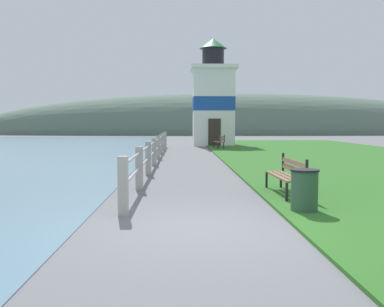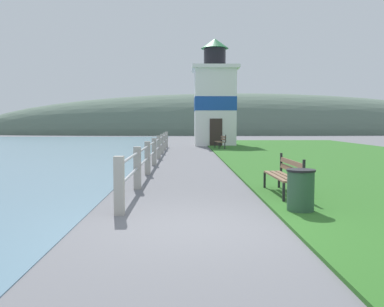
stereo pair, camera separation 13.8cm
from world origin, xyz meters
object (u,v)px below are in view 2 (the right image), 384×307
object	(u,v)px
trash_bin	(301,191)
park_bench_near	(285,173)
lighthouse	(215,100)
park_bench_midway	(221,141)

from	to	relation	value
trash_bin	park_bench_near	bearing A→B (deg)	85.21
trash_bin	lighthouse	bearing A→B (deg)	89.73
lighthouse	park_bench_near	bearing A→B (deg)	-89.88
park_bench_midway	trash_bin	xyz separation A→B (m)	(-0.22, -19.76, -0.11)
trash_bin	park_bench_midway	bearing A→B (deg)	89.35
park_bench_midway	trash_bin	size ratio (longest dim) A/B	1.98
lighthouse	trash_bin	world-z (taller)	lighthouse
park_bench_midway	lighthouse	world-z (taller)	lighthouse
park_bench_midway	trash_bin	distance (m)	19.76
park_bench_near	lighthouse	xyz separation A→B (m)	(-0.05, 22.36, 2.83)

